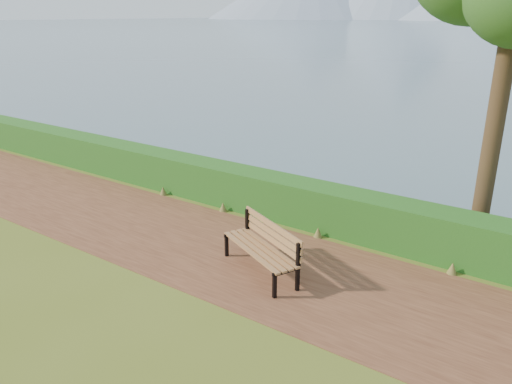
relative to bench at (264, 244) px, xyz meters
The scene contains 4 objects.
ground 1.59m from the bench, behind, with size 140.00×140.00×0.00m, color #54631C.
path 1.60m from the bench, behind, with size 40.00×3.40×0.01m, color #502B1B.
hedge 2.93m from the bench, 120.52° to the left, with size 32.00×0.85×1.00m, color #194714.
bench is the anchor object (origin of this frame).
Camera 1 is at (6.28, -7.05, 4.72)m, focal length 35.00 mm.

